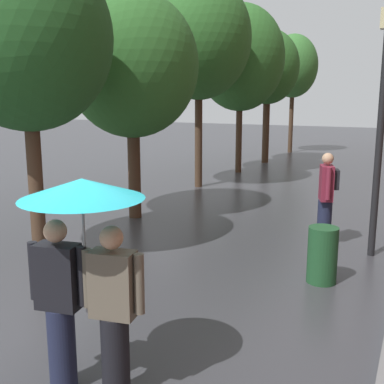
{
  "coord_description": "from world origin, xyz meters",
  "views": [
    {
      "loc": [
        3.26,
        -3.68,
        2.76
      ],
      "look_at": [
        0.25,
        2.58,
        1.35
      ],
      "focal_mm": 45.06,
      "sensor_mm": 36.0,
      "label": 1
    }
  ],
  "objects_px": {
    "street_lamp_post": "(381,116)",
    "litter_bin": "(322,255)",
    "street_tree_0": "(26,38)",
    "pedestrian_walking_midground": "(326,197)",
    "street_tree_3": "(240,58)",
    "street_tree_4": "(268,67)",
    "street_tree_5": "(293,66)",
    "street_tree_2": "(199,39)",
    "street_tree_1": "(132,66)",
    "couple_under_umbrella": "(84,255)"
  },
  "relations": [
    {
      "from": "street_tree_3",
      "to": "street_tree_4",
      "type": "xyz_separation_m",
      "value": [
        0.09,
        2.93,
        -0.17
      ]
    },
    {
      "from": "street_tree_0",
      "to": "litter_bin",
      "type": "relative_size",
      "value": 6.01
    },
    {
      "from": "street_tree_3",
      "to": "street_tree_5",
      "type": "xyz_separation_m",
      "value": [
        0.13,
        6.86,
        0.06
      ]
    },
    {
      "from": "street_tree_2",
      "to": "street_tree_5",
      "type": "bearing_deg",
      "value": 88.52
    },
    {
      "from": "street_tree_2",
      "to": "street_lamp_post",
      "type": "distance_m",
      "value": 7.31
    },
    {
      "from": "street_tree_1",
      "to": "litter_bin",
      "type": "relative_size",
      "value": 5.83
    },
    {
      "from": "street_tree_2",
      "to": "street_lamp_post",
      "type": "relative_size",
      "value": 1.48
    },
    {
      "from": "street_tree_0",
      "to": "street_tree_4",
      "type": "relative_size",
      "value": 0.96
    },
    {
      "from": "street_tree_1",
      "to": "street_tree_5",
      "type": "relative_size",
      "value": 0.89
    },
    {
      "from": "street_tree_1",
      "to": "street_tree_5",
      "type": "height_order",
      "value": "street_tree_5"
    },
    {
      "from": "street_tree_2",
      "to": "street_tree_0",
      "type": "bearing_deg",
      "value": -87.17
    },
    {
      "from": "street_tree_4",
      "to": "couple_under_umbrella",
      "type": "xyz_separation_m",
      "value": [
        3.22,
        -15.92,
        -2.46
      ]
    },
    {
      "from": "street_tree_4",
      "to": "street_tree_5",
      "type": "xyz_separation_m",
      "value": [
        0.04,
        3.93,
        0.24
      ]
    },
    {
      "from": "street_lamp_post",
      "to": "litter_bin",
      "type": "distance_m",
      "value": 2.63
    },
    {
      "from": "street_tree_1",
      "to": "street_lamp_post",
      "type": "distance_m",
      "value": 5.27
    },
    {
      "from": "street_tree_0",
      "to": "street_tree_4",
      "type": "height_order",
      "value": "street_tree_4"
    },
    {
      "from": "street_tree_5",
      "to": "litter_bin",
      "type": "distance_m",
      "value": 17.18
    },
    {
      "from": "street_tree_2",
      "to": "couple_under_umbrella",
      "type": "relative_size",
      "value": 2.98
    },
    {
      "from": "street_lamp_post",
      "to": "litter_bin",
      "type": "bearing_deg",
      "value": -108.52
    },
    {
      "from": "street_tree_0",
      "to": "street_lamp_post",
      "type": "relative_size",
      "value": 1.24
    },
    {
      "from": "pedestrian_walking_midground",
      "to": "street_tree_3",
      "type": "bearing_deg",
      "value": 120.93
    },
    {
      "from": "street_tree_1",
      "to": "street_tree_2",
      "type": "height_order",
      "value": "street_tree_2"
    },
    {
      "from": "street_tree_5",
      "to": "street_lamp_post",
      "type": "bearing_deg",
      "value": -70.42
    },
    {
      "from": "street_tree_4",
      "to": "pedestrian_walking_midground",
      "type": "xyz_separation_m",
      "value": [
        4.35,
        -10.35,
        -2.91
      ]
    },
    {
      "from": "street_tree_3",
      "to": "pedestrian_walking_midground",
      "type": "bearing_deg",
      "value": -59.07
    },
    {
      "from": "couple_under_umbrella",
      "to": "litter_bin",
      "type": "relative_size",
      "value": 2.41
    },
    {
      "from": "street_tree_1",
      "to": "street_lamp_post",
      "type": "relative_size",
      "value": 1.21
    },
    {
      "from": "street_tree_5",
      "to": "couple_under_umbrella",
      "type": "relative_size",
      "value": 2.71
    },
    {
      "from": "street_tree_1",
      "to": "street_tree_3",
      "type": "bearing_deg",
      "value": 91.1
    },
    {
      "from": "street_tree_5",
      "to": "couple_under_umbrella",
      "type": "bearing_deg",
      "value": -80.89
    },
    {
      "from": "street_tree_0",
      "to": "street_tree_5",
      "type": "bearing_deg",
      "value": 90.32
    },
    {
      "from": "street_lamp_post",
      "to": "pedestrian_walking_midground",
      "type": "height_order",
      "value": "street_lamp_post"
    },
    {
      "from": "street_tree_2",
      "to": "street_tree_4",
      "type": "xyz_separation_m",
      "value": [
        0.22,
        6.08,
        -0.52
      ]
    },
    {
      "from": "street_tree_0",
      "to": "pedestrian_walking_midground",
      "type": "xyz_separation_m",
      "value": [
        4.21,
        2.91,
        -2.71
      ]
    },
    {
      "from": "couple_under_umbrella",
      "to": "street_lamp_post",
      "type": "distance_m",
      "value": 5.79
    },
    {
      "from": "couple_under_umbrella",
      "to": "litter_bin",
      "type": "height_order",
      "value": "couple_under_umbrella"
    },
    {
      "from": "street_tree_0",
      "to": "pedestrian_walking_midground",
      "type": "distance_m",
      "value": 5.79
    },
    {
      "from": "street_lamp_post",
      "to": "litter_bin",
      "type": "xyz_separation_m",
      "value": [
        -0.55,
        -1.63,
        -1.99
      ]
    },
    {
      "from": "street_tree_0",
      "to": "street_lamp_post",
      "type": "xyz_separation_m",
      "value": [
        5.07,
        2.67,
        -1.21
      ]
    },
    {
      "from": "street_tree_2",
      "to": "litter_bin",
      "type": "bearing_deg",
      "value": -51.49
    },
    {
      "from": "street_tree_0",
      "to": "street_tree_5",
      "type": "height_order",
      "value": "street_tree_5"
    },
    {
      "from": "street_tree_5",
      "to": "pedestrian_walking_midground",
      "type": "relative_size",
      "value": 3.21
    },
    {
      "from": "street_lamp_post",
      "to": "litter_bin",
      "type": "relative_size",
      "value": 4.84
    },
    {
      "from": "pedestrian_walking_midground",
      "to": "street_tree_0",
      "type": "bearing_deg",
      "value": -145.39
    },
    {
      "from": "pedestrian_walking_midground",
      "to": "street_tree_1",
      "type": "bearing_deg",
      "value": 176.57
    },
    {
      "from": "street_tree_0",
      "to": "street_tree_1",
      "type": "distance_m",
      "value": 3.18
    },
    {
      "from": "pedestrian_walking_midground",
      "to": "street_tree_2",
      "type": "bearing_deg",
      "value": 136.98
    },
    {
      "from": "street_tree_5",
      "to": "couple_under_umbrella",
      "type": "height_order",
      "value": "street_tree_5"
    },
    {
      "from": "street_tree_0",
      "to": "street_tree_3",
      "type": "xyz_separation_m",
      "value": [
        -0.23,
        10.32,
        0.37
      ]
    },
    {
      "from": "street_tree_2",
      "to": "street_tree_5",
      "type": "xyz_separation_m",
      "value": [
        0.26,
        10.01,
        -0.28
      ]
    }
  ]
}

